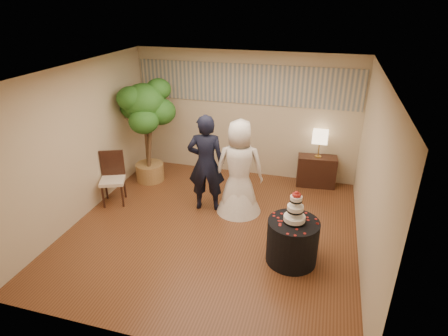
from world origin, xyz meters
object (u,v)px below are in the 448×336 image
(groom, at_px, (206,163))
(wedding_cake, at_px, (295,207))
(console, at_px, (316,171))
(side_chair, at_px, (112,179))
(ficus_tree, at_px, (146,132))
(table_lamp, at_px, (319,144))
(bride, at_px, (239,168))
(cake_table, at_px, (292,241))

(groom, relative_size, wedding_cake, 3.64)
(console, distance_m, side_chair, 4.30)
(groom, distance_m, side_chair, 1.94)
(ficus_tree, bearing_deg, table_lamp, 11.61)
(groom, bearing_deg, wedding_cake, 136.07)
(bride, relative_size, console, 2.24)
(wedding_cake, bearing_deg, ficus_tree, 149.61)
(bride, height_order, table_lamp, bride)
(cake_table, relative_size, wedding_cake, 1.51)
(bride, distance_m, wedding_cake, 1.70)
(console, height_order, table_lamp, table_lamp)
(groom, xyz_separation_m, wedding_cake, (1.79, -1.18, 0.03))
(wedding_cake, distance_m, console, 2.83)
(groom, relative_size, cake_table, 2.41)
(cake_table, xyz_separation_m, wedding_cake, (0.00, -0.00, 0.62))
(table_lamp, bearing_deg, console, 0.00)
(wedding_cake, relative_size, side_chair, 0.50)
(console, xyz_separation_m, side_chair, (-3.87, -1.88, 0.18))
(wedding_cake, xyz_separation_m, side_chair, (-3.65, 0.87, -0.46))
(groom, bearing_deg, side_chair, -0.74)
(bride, bearing_deg, cake_table, 121.96)
(bride, xyz_separation_m, ficus_tree, (-2.25, 0.75, 0.24))
(table_lamp, relative_size, ficus_tree, 0.25)
(wedding_cake, xyz_separation_m, table_lamp, (0.22, 2.75, -0.01))
(wedding_cake, relative_size, table_lamp, 0.91)
(bride, distance_m, side_chair, 2.55)
(table_lamp, bearing_deg, ficus_tree, -168.39)
(table_lamp, bearing_deg, wedding_cake, -94.52)
(bride, bearing_deg, groom, -5.35)
(wedding_cake, bearing_deg, bride, 132.93)
(groom, bearing_deg, table_lamp, -152.54)
(bride, bearing_deg, ficus_tree, -29.49)
(wedding_cake, bearing_deg, console, 85.48)
(ficus_tree, bearing_deg, console, 11.61)
(ficus_tree, xyz_separation_m, side_chair, (-0.24, -1.13, -0.63))
(wedding_cake, height_order, ficus_tree, ficus_tree)
(cake_table, height_order, side_chair, side_chair)
(bride, bearing_deg, side_chair, -2.30)
(wedding_cake, bearing_deg, groom, 146.51)
(groom, bearing_deg, cake_table, 136.07)
(cake_table, bearing_deg, side_chair, 166.64)
(bride, height_order, ficus_tree, ficus_tree)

